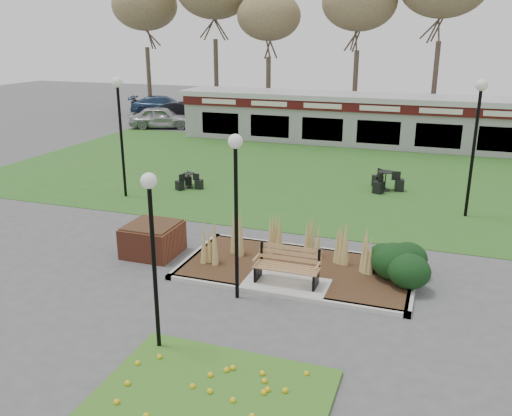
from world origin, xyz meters
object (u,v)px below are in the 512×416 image
(food_pavilion, at_px, (382,120))
(car_blue, at_px, (164,106))
(park_bench, at_px, (288,265))
(lamp_post_far_right, at_px, (477,118))
(car_black, at_px, (186,112))
(bistro_set_b, at_px, (189,183))
(lamp_post_near_right, at_px, (236,181))
(bistro_set_c, at_px, (385,184))
(brick_planter, at_px, (153,239))
(car_silver, at_px, (162,117))
(lamp_post_mid_left, at_px, (119,111))
(lamp_post_near_left, at_px, (152,224))

(food_pavilion, height_order, car_blue, food_pavilion)
(park_bench, xyz_separation_m, car_blue, (-17.86, 26.26, 0.18))
(lamp_post_far_right, relative_size, car_black, 1.05)
(car_blue, bearing_deg, car_black, -147.48)
(park_bench, bearing_deg, bistro_set_b, 130.78)
(car_blue, bearing_deg, lamp_post_far_right, -147.42)
(lamp_post_near_right, relative_size, bistro_set_c, 2.78)
(brick_planter, height_order, food_pavilion, food_pavilion)
(food_pavilion, distance_m, lamp_post_near_right, 20.84)
(car_silver, distance_m, car_blue, 6.18)
(lamp_post_far_right, bearing_deg, car_blue, 140.08)
(lamp_post_mid_left, bearing_deg, brick_planter, -50.45)
(car_silver, relative_size, car_black, 0.95)
(brick_planter, xyz_separation_m, lamp_post_near_right, (3.40, -1.80, 2.54))
(food_pavilion, bearing_deg, car_blue, 159.88)
(car_black, bearing_deg, bistro_set_c, -126.70)
(lamp_post_far_right, xyz_separation_m, car_silver, (-19.55, 13.21, -2.80))
(brick_planter, relative_size, bistro_set_b, 1.24)
(car_black, bearing_deg, lamp_post_near_right, -147.59)
(car_blue, bearing_deg, lamp_post_near_right, -165.82)
(lamp_post_far_right, bearing_deg, lamp_post_near_right, -122.71)
(lamp_post_near_left, bearing_deg, car_silver, 118.54)
(bistro_set_c, height_order, car_silver, car_silver)
(park_bench, relative_size, car_black, 0.37)
(lamp_post_near_left, height_order, lamp_post_near_right, lamp_post_near_right)
(food_pavilion, bearing_deg, bistro_set_b, -118.43)
(car_black, bearing_deg, lamp_post_mid_left, -157.66)
(park_bench, height_order, lamp_post_near_left, lamp_post_near_left)
(bistro_set_b, relative_size, car_silver, 0.28)
(lamp_post_mid_left, bearing_deg, food_pavilion, 59.05)
(lamp_post_near_right, bearing_deg, car_blue, 121.68)
(lamp_post_far_right, distance_m, bistro_set_b, 11.55)
(bistro_set_b, bearing_deg, food_pavilion, 61.57)
(bistro_set_c, relative_size, car_silver, 0.34)
(bistro_set_c, bearing_deg, park_bench, -97.77)
(lamp_post_near_right, distance_m, car_black, 28.03)
(brick_planter, xyz_separation_m, bistro_set_b, (-2.16, 6.85, -0.24))
(lamp_post_near_right, height_order, car_black, lamp_post_near_right)
(park_bench, distance_m, car_silver, 25.63)
(lamp_post_near_left, height_order, lamp_post_mid_left, lamp_post_mid_left)
(bistro_set_b, bearing_deg, lamp_post_near_right, -57.31)
(lamp_post_near_right, relative_size, car_black, 0.90)
(lamp_post_near_right, relative_size, lamp_post_far_right, 0.85)
(brick_planter, height_order, car_blue, car_blue)
(car_black, relative_size, car_blue, 0.88)
(food_pavilion, height_order, lamp_post_near_right, lamp_post_near_right)
(lamp_post_near_right, xyz_separation_m, car_black, (-13.47, 24.47, -2.26))
(food_pavilion, xyz_separation_m, car_silver, (-15.04, 1.04, -0.73))
(park_bench, xyz_separation_m, car_black, (-14.48, 23.42, 0.17))
(lamp_post_near_right, height_order, lamp_post_mid_left, lamp_post_mid_left)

